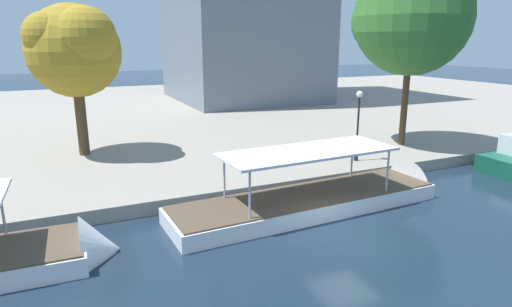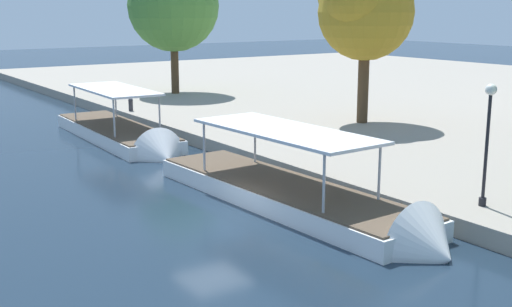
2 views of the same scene
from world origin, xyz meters
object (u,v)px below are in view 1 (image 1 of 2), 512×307
Objects in this scene: tour_boat_1 at (328,200)px; tree_2 at (406,18)px; lamp_post at (358,118)px; tree_0 at (74,48)px.

tree_2 is at bearing 30.94° from tour_boat_1.
tour_boat_1 is at bearing -138.92° from lamp_post.
lamp_post is at bearing -154.86° from tree_2.
lamp_post is 8.57m from tree_2.
tree_2 is (20.92, -5.79, 1.93)m from tree_0.
tour_boat_1 is 18.01m from tree_0.
tree_0 is at bearing 151.59° from lamp_post.
tree_2 reaches higher than tour_boat_1.
tree_2 is (5.47, 2.57, 6.08)m from lamp_post.
tree_0 reaches higher than lamp_post.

